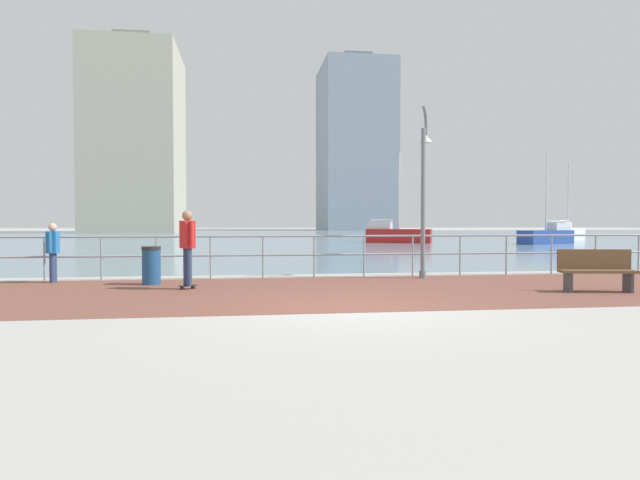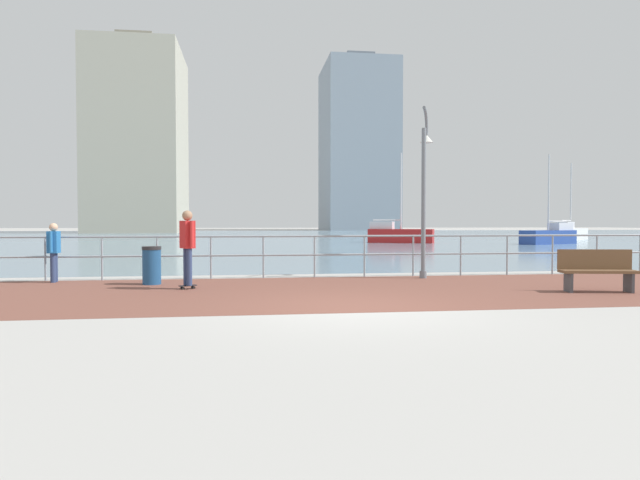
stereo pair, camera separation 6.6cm
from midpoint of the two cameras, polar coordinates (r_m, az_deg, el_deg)
ground at (r=49.55m, az=-5.76°, el=0.07°), size 220.00×220.00×0.00m
brick_paving at (r=12.18m, az=1.04°, el=-5.28°), size 28.00×5.99×0.01m
harbor_water at (r=59.98m, az=-6.14°, el=0.37°), size 180.00×88.00×0.00m
waterfront_railing at (r=15.07m, az=-0.74°, el=-0.87°), size 25.25×0.06×1.17m
lamppost at (r=15.33m, az=10.62°, el=5.75°), size 0.52×0.76×4.65m
skateboarder at (r=12.76m, az=-13.74°, el=-0.18°), size 0.40×0.52×1.78m
bystander at (r=15.36m, az=-26.09°, el=-0.75°), size 0.25×0.55×1.50m
trash_bin at (r=13.99m, az=-17.23°, el=-2.53°), size 0.46×0.46×0.93m
park_bench at (r=13.39m, az=26.66°, el=-2.79°), size 1.65×0.72×0.92m
sailboat_ivory at (r=51.65m, az=24.23°, el=0.69°), size 4.55×4.13×6.61m
sailboat_navy at (r=42.00m, az=22.48°, el=0.45°), size 4.68×3.07×6.32m
sailboat_blue at (r=41.45m, az=7.91°, el=0.60°), size 4.95×3.35×6.70m
tower_glass at (r=113.74m, az=3.65°, el=9.54°), size 13.87×17.47×35.26m
tower_slate at (r=90.06m, az=-18.57°, el=9.72°), size 13.23×17.03×29.74m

